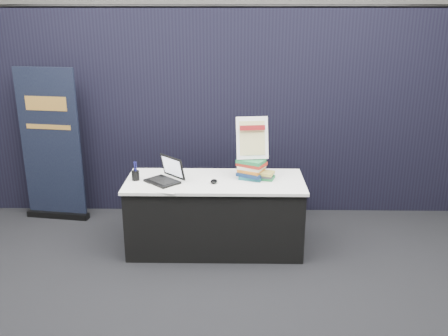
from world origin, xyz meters
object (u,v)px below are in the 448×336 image
laptop (163,176)px  pullup_banner (52,154)px  book_stack_short (263,175)px  info_sign (252,138)px  stacking_chair (271,173)px  book_stack_tall (252,169)px  display_table (215,214)px

laptop → pullup_banner: (-1.39, 0.79, -0.02)m
pullup_banner → laptop: bearing=-21.0°
book_stack_short → info_sign: 0.39m
info_sign → stacking_chair: 1.05m
book_stack_tall → book_stack_short: book_stack_tall is taller
laptop → book_stack_short: size_ratio=1.91×
laptop → book_stack_short: laptop is taller
book_stack_tall → book_stack_short: (0.12, -0.02, -0.06)m
book_stack_tall → pullup_banner: 2.39m
laptop → book_stack_tall: bearing=51.2°
book_stack_tall → stacking_chair: size_ratio=0.32×
display_table → book_stack_short: 0.64m
pullup_banner → stacking_chair: (2.55, 0.14, -0.27)m
book_stack_short → stacking_chair: 0.90m
display_table → book_stack_tall: (0.37, 0.06, 0.48)m
display_table → book_stack_short: (0.49, 0.04, 0.42)m
book_stack_short → info_sign: size_ratio=0.53×
display_table → stacking_chair: (0.64, 0.89, 0.15)m
laptop → book_stack_tall: (0.90, 0.10, 0.04)m
display_table → pullup_banner: 2.10m
stacking_chair → laptop: bearing=-138.5°
pullup_banner → book_stack_short: bearing=-7.9°
laptop → info_sign: (0.90, 0.14, 0.35)m
stacking_chair → book_stack_tall: bearing=-104.8°
pullup_banner → stacking_chair: bearing=11.6°
display_table → laptop: size_ratio=4.05×
book_stack_short → display_table: bearing=-175.2°
display_table → stacking_chair: stacking_chair is taller
book_stack_tall → info_sign: size_ratio=0.70×
info_sign → book_stack_short: bearing=-32.3°
pullup_banner → stacking_chair: 2.57m
book_stack_short → pullup_banner: (-2.40, 0.71, 0.00)m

